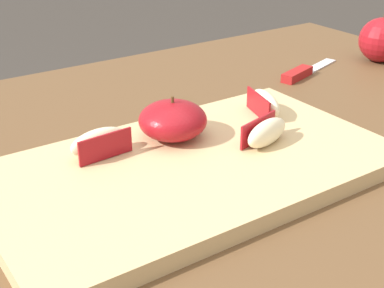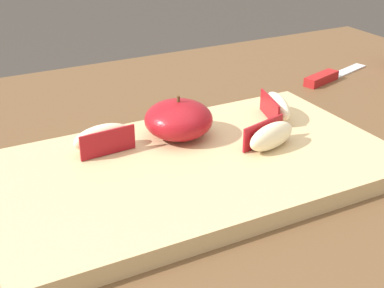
# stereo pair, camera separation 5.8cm
# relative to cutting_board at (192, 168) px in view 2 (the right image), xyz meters

# --- Properties ---
(dining_table) EXTENTS (1.21, 0.76, 0.72)m
(dining_table) POSITION_rel_cutting_board_xyz_m (0.01, 0.06, -0.12)
(dining_table) COLOR brown
(dining_table) RESTS_ON ground_plane
(cutting_board) EXTENTS (0.44, 0.25, 0.02)m
(cutting_board) POSITION_rel_cutting_board_xyz_m (0.00, 0.00, 0.00)
(cutting_board) COLOR tan
(cutting_board) RESTS_ON dining_table
(apple_half_skin_up) EXTENTS (0.08, 0.08, 0.05)m
(apple_half_skin_up) POSITION_rel_cutting_board_xyz_m (0.01, 0.06, 0.03)
(apple_half_skin_up) COLOR maroon
(apple_half_skin_up) RESTS_ON cutting_board
(apple_wedge_near_knife) EXTENTS (0.04, 0.07, 0.03)m
(apple_wedge_near_knife) POSITION_rel_cutting_board_xyz_m (0.15, 0.05, 0.02)
(apple_wedge_near_knife) COLOR beige
(apple_wedge_near_knife) RESTS_ON cutting_board
(apple_wedge_left) EXTENTS (0.07, 0.04, 0.03)m
(apple_wedge_left) POSITION_rel_cutting_board_xyz_m (0.09, -0.01, 0.02)
(apple_wedge_left) COLOR beige
(apple_wedge_left) RESTS_ON cutting_board
(apple_wedge_front) EXTENTS (0.07, 0.03, 0.03)m
(apple_wedge_front) POSITION_rel_cutting_board_xyz_m (-0.08, 0.07, 0.02)
(apple_wedge_front) COLOR beige
(apple_wedge_front) RESTS_ON cutting_board
(paring_knife) EXTENTS (0.16, 0.07, 0.01)m
(paring_knife) POSITION_rel_cutting_board_xyz_m (0.34, 0.18, -0.00)
(paring_knife) COLOR silver
(paring_knife) RESTS_ON dining_table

